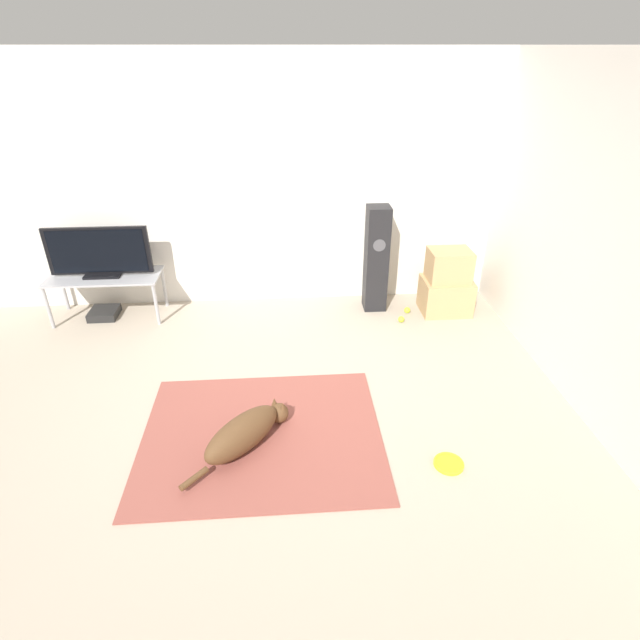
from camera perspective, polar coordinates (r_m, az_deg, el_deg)
ground_plane at (r=4.01m, az=-7.92°, el=-10.85°), size 12.00×12.00×0.00m
wall_back at (r=5.35m, az=-7.77°, el=14.90°), size 8.00×0.06×2.55m
wall_right at (r=4.04m, az=30.68°, el=6.44°), size 0.06×8.00×2.55m
area_rug at (r=3.83m, az=-6.63°, el=-12.93°), size 1.77×1.46×0.01m
dog at (r=3.67m, az=-8.54°, el=-12.56°), size 0.72×0.77×0.27m
frisbee at (r=3.70m, az=14.49°, el=-15.60°), size 0.21×0.21×0.03m
cardboard_box_lower at (r=5.54m, az=14.17°, el=2.72°), size 0.52×0.41×0.37m
cardboard_box_upper at (r=5.40m, az=14.54°, el=6.08°), size 0.43×0.34×0.33m
floor_speaker at (r=5.33m, az=6.45°, el=6.91°), size 0.23×0.24×1.13m
tv_stand at (r=5.61m, az=-23.38°, el=4.19°), size 1.13×0.48×0.47m
tv at (r=5.51m, az=-23.98°, el=7.06°), size 1.02×0.20×0.51m
tennis_ball_by_boxes at (r=5.28m, az=9.26°, el=0.09°), size 0.07×0.07×0.07m
tennis_ball_near_speaker at (r=5.48m, az=9.93°, el=1.12°), size 0.07×0.07×0.07m
game_console at (r=5.80m, az=-23.43°, el=0.73°), size 0.28×0.29×0.08m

